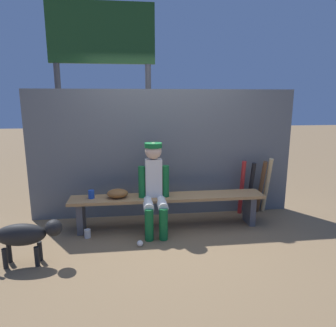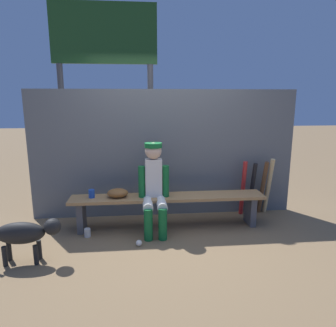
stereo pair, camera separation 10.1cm
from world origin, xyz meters
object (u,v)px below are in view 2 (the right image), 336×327
cup_on_ground (87,233)px  dog (26,233)px  cup_on_bench (92,194)px  bat_aluminum_red (243,188)px  player_seated (154,185)px  scoreboard (108,56)px  bat_wood_natural (268,186)px  dugout_bench (168,202)px  bat_aluminum_black (252,189)px  bat_wood_dark (263,188)px  baseball (139,243)px  baseball_glove (118,193)px

cup_on_ground → dog: bearing=-133.6°
cup_on_bench → dog: cup_on_bench is taller
bat_aluminum_red → player_seated: bearing=-161.9°
cup_on_bench → scoreboard: scoreboard is taller
bat_wood_natural → dog: 3.37m
dugout_bench → bat_aluminum_black: bearing=14.8°
cup_on_bench → bat_wood_dark: bearing=7.3°
scoreboard → cup_on_ground: bearing=-96.8°
player_seated → bat_wood_dark: size_ratio=1.40×
dugout_bench → dog: bearing=-154.1°
cup_on_ground → dugout_bench: bearing=11.2°
bat_wood_dark → scoreboard: size_ratio=0.24×
dugout_bench → player_seated: size_ratio=2.23×
bat_wood_natural → scoreboard: bearing=154.3°
baseball → scoreboard: 3.18m
player_seated → cup_on_bench: 0.85m
dugout_bench → bat_aluminum_red: (1.17, 0.34, 0.07)m
bat_wood_natural → scoreboard: (-2.43, 1.17, 2.00)m
bat_aluminum_red → bat_wood_natural: (0.40, -0.00, 0.02)m
cup_on_ground → dog: dog is taller
baseball_glove → bat_aluminum_black: bearing=9.9°
baseball_glove → bat_aluminum_black: (1.99, 0.35, -0.10)m
player_seated → dog: (-1.41, -0.67, -0.31)m
baseball_glove → bat_wood_dark: 2.18m
bat_wood_natural → dog: (-3.17, -1.12, -0.11)m
dugout_bench → bat_wood_dark: bearing=13.0°
bat_aluminum_black → baseball: size_ratio=10.98×
player_seated → dog: size_ratio=1.40×
dog → player_seated: bearing=25.4°
bat_wood_natural → baseball: (-1.97, -0.86, -0.41)m
bat_wood_natural → cup_on_bench: bat_wood_natural is taller
bat_aluminum_black → bat_wood_natural: 0.25m
dugout_bench → baseball_glove: (-0.68, 0.00, 0.16)m
bat_wood_natural → bat_wood_dark: bearing=177.0°
baseball_glove → scoreboard: size_ratio=0.08×
dugout_bench → bat_wood_natural: bat_wood_natural is taller
scoreboard → dog: scoreboard is taller
dog → bat_aluminum_red: bearing=21.9°
player_seated → bat_aluminum_red: player_seated is taller
bat_wood_natural → baseball: bat_wood_natural is taller
bat_wood_dark → dog: (-3.08, -1.12, -0.09)m
bat_aluminum_red → cup_on_ground: bearing=-166.2°
bat_wood_dark → bat_aluminum_red: bearing=-179.5°
player_seated → baseball_glove: (-0.48, 0.11, -0.13)m
bat_aluminum_red → bat_wood_dark: size_ratio=0.99×
scoreboard → dog: bearing=-108.1°
bat_aluminum_red → bat_wood_natural: size_ratio=0.94×
bat_aluminum_red → scoreboard: bearing=150.2°
baseball_glove → scoreboard: (-0.19, 1.50, 1.93)m
dugout_bench → player_seated: 0.36m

